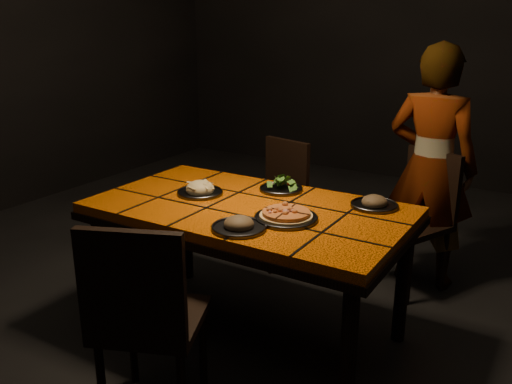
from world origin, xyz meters
The scene contains 11 objects.
room_shell centered at (0.00, 0.00, 1.50)m, with size 6.04×7.04×3.08m.
dining_table centered at (0.00, 0.00, 0.67)m, with size 1.62×0.92×0.75m.
chair_near centered at (0.01, -0.81, 0.53)m, with size 0.55×0.55×0.93m.
chair_far_left centered at (-0.37, 0.97, 0.49)m, with size 0.47×0.47×0.86m.
chair_far_right centered at (0.60, 1.06, 0.51)m, with size 0.53×0.53×0.89m.
diner centered at (0.63, 1.16, 0.77)m, with size 0.56×0.37×1.54m, color brown.
plate_pizza centered at (0.27, -0.09, 0.77)m, with size 0.30×0.30×0.04m.
plate_pasta centered at (-0.32, 0.02, 0.77)m, with size 0.25×0.25×0.08m.
plate_salad centered at (0.02, 0.31, 0.78)m, with size 0.24×0.24×0.07m.
plate_mushroom_a centered at (0.14, -0.31, 0.77)m, with size 0.25×0.25×0.08m.
plate_mushroom_b centered at (0.56, 0.31, 0.77)m, with size 0.24×0.24×0.08m.
Camera 1 is at (1.40, -2.22, 1.66)m, focal length 38.00 mm.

